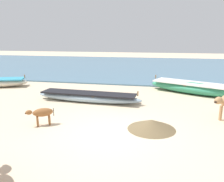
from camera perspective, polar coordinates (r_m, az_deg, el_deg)
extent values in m
plane|color=beige|center=(6.95, -0.72, -10.63)|extent=(80.00, 80.00, 0.00)
cube|color=slate|center=(23.54, 8.70, 6.17)|extent=(60.00, 20.00, 0.08)
ellipsoid|color=#8CA5B7|center=(10.30, -6.00, -1.55)|extent=(4.90, 1.12, 0.42)
cube|color=black|center=(10.25, -6.02, -0.58)|extent=(4.32, 1.07, 0.07)
cube|color=olive|center=(10.14, -4.09, -1.06)|extent=(0.16, 0.74, 0.04)
cylinder|color=olive|center=(9.65, 6.44, -0.65)|extent=(0.06, 0.06, 0.20)
cube|color=olive|center=(14.84, -25.83, 2.41)|extent=(0.41, 0.86, 0.04)
cylinder|color=olive|center=(14.46, -20.96, 3.45)|extent=(0.06, 0.06, 0.20)
ellipsoid|color=#338C66|center=(12.45, 19.89, 0.65)|extent=(4.83, 3.02, 0.57)
cube|color=white|center=(12.40, 19.97, 1.75)|extent=(4.30, 2.77, 0.07)
cube|color=olive|center=(12.52, 18.38, 1.57)|extent=(0.52, 0.96, 0.04)
cylinder|color=olive|center=(13.14, 10.84, 3.54)|extent=(0.06, 0.06, 0.20)
ellipsoid|color=tan|center=(8.27, 25.01, -2.14)|extent=(0.39, 0.39, 0.25)
sphere|color=#2D2119|center=(8.15, 24.41, -2.50)|extent=(0.14, 0.14, 0.10)
cylinder|color=tan|center=(8.79, 25.45, -4.97)|extent=(0.11, 0.11, 0.53)
ellipsoid|color=brown|center=(7.78, -16.85, -5.11)|extent=(0.68, 0.57, 0.28)
ellipsoid|color=brown|center=(7.75, -20.02, -5.05)|extent=(0.25, 0.22, 0.15)
sphere|color=#2D2119|center=(7.76, -20.70, -5.23)|extent=(0.08, 0.08, 0.06)
cylinder|color=brown|center=(7.80, -18.04, -7.34)|extent=(0.06, 0.06, 0.32)
cylinder|color=brown|center=(7.93, -18.11, -7.00)|extent=(0.06, 0.06, 0.32)
cylinder|color=brown|center=(7.82, -15.29, -7.09)|extent=(0.06, 0.06, 0.32)
cylinder|color=brown|center=(7.95, -15.41, -6.76)|extent=(0.06, 0.06, 0.32)
cylinder|color=#2D2119|center=(7.82, -14.35, -5.09)|extent=(0.02, 0.02, 0.26)
cone|color=brown|center=(7.34, 9.84, -8.20)|extent=(2.11, 2.11, 0.31)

